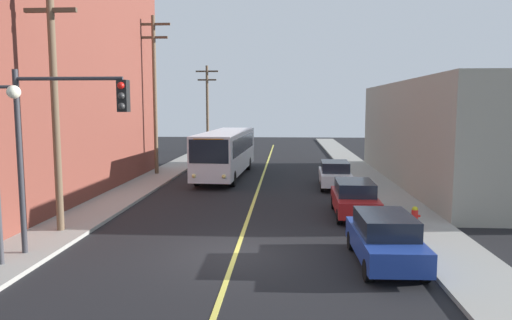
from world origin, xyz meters
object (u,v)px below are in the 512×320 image
object	(u,v)px
city_bus	(226,151)
parked_car_blue	(385,238)
parked_car_white	(335,174)
street_lamp_left	(2,148)
fire_hydrant	(415,216)
parked_car_red	(354,198)
utility_pole_near	(54,90)
utility_pole_mid	(155,88)
utility_pole_far	(207,104)
traffic_signal_left_corner	(64,127)

from	to	relation	value
city_bus	parked_car_blue	size ratio (longest dim) A/B	2.76
parked_car_white	street_lamp_left	xyz separation A→B (m)	(-11.47, -15.33, 2.90)
street_lamp_left	fire_hydrant	xyz separation A→B (m)	(13.68, 5.40, -3.16)
parked_car_blue	parked_car_red	xyz separation A→B (m)	(-0.03, 6.57, 0.00)
city_bus	utility_pole_near	bearing A→B (deg)	-106.42
city_bus	parked_car_red	distance (m)	13.91
parked_car_white	fire_hydrant	bearing A→B (deg)	-77.49
fire_hydrant	street_lamp_left	bearing A→B (deg)	-158.46
utility_pole_mid	utility_pole_near	bearing A→B (deg)	-88.13
utility_pole_far	parked_car_red	bearing A→B (deg)	-68.38
city_bus	street_lamp_left	world-z (taller)	street_lamp_left
parked_car_blue	parked_car_red	bearing A→B (deg)	90.25
street_lamp_left	utility_pole_near	bearing A→B (deg)	94.37
utility_pole_mid	fire_hydrant	world-z (taller)	utility_pole_mid
utility_pole_near	utility_pole_mid	xyz separation A→B (m)	(-0.51, 15.62, 0.62)
street_lamp_left	fire_hydrant	bearing A→B (deg)	21.54
street_lamp_left	traffic_signal_left_corner	bearing A→B (deg)	38.49
parked_car_blue	traffic_signal_left_corner	world-z (taller)	traffic_signal_left_corner
parked_car_white	parked_car_red	bearing A→B (deg)	-88.99
parked_car_red	utility_pole_near	size ratio (longest dim) A/B	0.45
parked_car_red	utility_pole_far	xyz separation A→B (m)	(-11.63, 29.34, 4.34)
utility_pole_far	traffic_signal_left_corner	bearing A→B (deg)	-87.71
street_lamp_left	parked_car_blue	bearing A→B (deg)	5.77
parked_car_blue	traffic_signal_left_corner	distance (m)	10.79
city_bus	utility_pole_near	world-z (taller)	utility_pole_near
parked_car_red	utility_pole_mid	size ratio (longest dim) A/B	0.40
traffic_signal_left_corner	street_lamp_left	size ratio (longest dim) A/B	1.09
parked_car_white	fire_hydrant	size ratio (longest dim) A/B	5.30
city_bus	utility_pole_far	world-z (taller)	utility_pole_far
utility_pole_near	fire_hydrant	xyz separation A→B (m)	(13.98, 1.37, -5.01)
utility_pole_mid	utility_pole_far	size ratio (longest dim) A/B	1.22
parked_car_white	utility_pole_near	distance (m)	17.00
city_bus	utility_pole_mid	xyz separation A→B (m)	(-5.07, 0.13, 4.40)
street_lamp_left	parked_car_red	bearing A→B (deg)	33.71
fire_hydrant	parked_car_red	bearing A→B (deg)	131.45
traffic_signal_left_corner	utility_pole_near	bearing A→B (deg)	120.72
city_bus	traffic_signal_left_corner	distance (m)	18.78
utility_pole_mid	traffic_signal_left_corner	world-z (taller)	utility_pole_mid
street_lamp_left	fire_hydrant	size ratio (longest dim) A/B	6.55
utility_pole_mid	fire_hydrant	bearing A→B (deg)	-44.51
parked_car_red	city_bus	bearing A→B (deg)	121.97
parked_car_red	utility_pole_near	distance (m)	13.35
city_bus	parked_car_white	size ratio (longest dim) A/B	2.75
utility_pole_mid	street_lamp_left	size ratio (longest dim) A/B	2.02
parked_car_blue	parked_car_red	size ratio (longest dim) A/B	1.00
utility_pole_far	utility_pole_near	bearing A→B (deg)	-90.49
parked_car_red	parked_car_white	size ratio (longest dim) A/B	0.99
traffic_signal_left_corner	street_lamp_left	distance (m)	1.89
utility_pole_far	traffic_signal_left_corner	distance (m)	36.00
utility_pole_near	traffic_signal_left_corner	world-z (taller)	utility_pole_near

